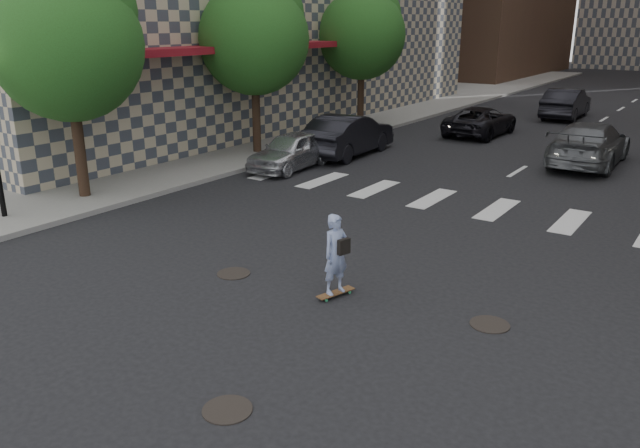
# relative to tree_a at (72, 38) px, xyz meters

# --- Properties ---
(ground) EXTENTS (160.00, 160.00, 0.00)m
(ground) POSITION_rel_tree_a_xyz_m (9.45, -3.14, -4.65)
(ground) COLOR black
(ground) RESTS_ON ground
(sidewalk_left) EXTENTS (13.00, 80.00, 0.15)m
(sidewalk_left) POSITION_rel_tree_a_xyz_m (-5.05, 16.86, -4.57)
(sidewalk_left) COLOR gray
(sidewalk_left) RESTS_ON ground
(tree_a) EXTENTS (4.20, 4.20, 6.60)m
(tree_a) POSITION_rel_tree_a_xyz_m (0.00, 0.00, 0.00)
(tree_a) COLOR #382619
(tree_a) RESTS_ON sidewalk_left
(tree_b) EXTENTS (4.20, 4.20, 6.60)m
(tree_b) POSITION_rel_tree_a_xyz_m (0.00, 8.00, 0.00)
(tree_b) COLOR #382619
(tree_b) RESTS_ON sidewalk_left
(tree_c) EXTENTS (4.20, 4.20, 6.60)m
(tree_c) POSITION_rel_tree_a_xyz_m (0.00, 16.00, 0.00)
(tree_c) COLOR #382619
(tree_c) RESTS_ON sidewalk_left
(manhole_a) EXTENTS (0.70, 0.70, 0.02)m
(manhole_a) POSITION_rel_tree_a_xyz_m (10.65, -5.64, -4.64)
(manhole_a) COLOR black
(manhole_a) RESTS_ON ground
(manhole_b) EXTENTS (0.70, 0.70, 0.02)m
(manhole_b) POSITION_rel_tree_a_xyz_m (7.45, -1.94, -4.64)
(manhole_b) COLOR black
(manhole_b) RESTS_ON ground
(manhole_c) EXTENTS (0.70, 0.70, 0.02)m
(manhole_c) POSITION_rel_tree_a_xyz_m (12.75, -1.14, -4.64)
(manhole_c) COLOR black
(manhole_c) RESTS_ON ground
(skateboarder) EXTENTS (0.53, 0.86, 1.67)m
(skateboarder) POSITION_rel_tree_a_xyz_m (9.86, -1.66, -3.77)
(skateboarder) COLOR brown
(skateboarder) RESTS_ON ground
(silver_sedan) EXTENTS (1.73, 3.96, 1.33)m
(silver_sedan) POSITION_rel_tree_a_xyz_m (2.54, 6.67, -3.98)
(silver_sedan) COLOR silver
(silver_sedan) RESTS_ON ground
(traffic_car_a) EXTENTS (1.97, 5.00, 1.62)m
(traffic_car_a) POSITION_rel_tree_a_xyz_m (2.95, 9.86, -3.84)
(traffic_car_a) COLOR black
(traffic_car_a) RESTS_ON ground
(traffic_car_b) EXTENTS (2.31, 5.52, 1.59)m
(traffic_car_b) POSITION_rel_tree_a_xyz_m (11.24, 13.37, -3.85)
(traffic_car_b) COLOR #525559
(traffic_car_b) RESTS_ON ground
(traffic_car_c) EXTENTS (2.26, 4.77, 1.31)m
(traffic_car_c) POSITION_rel_tree_a_xyz_m (5.66, 17.25, -3.99)
(traffic_car_c) COLOR black
(traffic_car_c) RESTS_ON ground
(traffic_car_e) EXTENTS (1.85, 4.96, 1.62)m
(traffic_car_e) POSITION_rel_tree_a_xyz_m (7.57, 24.97, -3.84)
(traffic_car_e) COLOR black
(traffic_car_e) RESTS_ON ground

